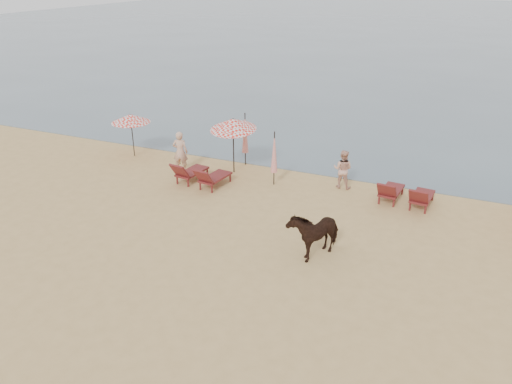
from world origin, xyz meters
TOP-DOWN VIEW (x-y plane):
  - ground at (0.00, 0.00)m, footprint 120.00×120.00m
  - sea at (0.00, 80.00)m, footprint 160.00×140.00m
  - lounger_cluster_left at (-3.40, 6.99)m, footprint 2.13×2.07m
  - lounger_cluster_right at (4.74, 8.43)m, footprint 2.04×1.97m
  - umbrella_open_left_a at (-8.07, 8.81)m, footprint 1.83×1.83m
  - umbrella_open_left_b at (-2.73, 8.83)m, footprint 2.01×2.05m
  - umbrella_closed_left at (-2.65, 9.90)m, footprint 0.30×0.30m
  - umbrella_closed_right at (-0.59, 8.25)m, footprint 0.28×0.28m
  - cow at (2.59, 3.63)m, footprint 1.51×2.02m
  - beachgoer_left at (-4.93, 7.98)m, footprint 0.76×0.59m
  - beachgoer_right_a at (2.11, 9.08)m, footprint 0.79×0.62m

SIDE VIEW (x-z plane):
  - ground at x=0.00m, z-range 0.00..0.00m
  - sea at x=0.00m, z-range -0.03..0.03m
  - lounger_cluster_right at x=4.74m, z-range 0.13..0.80m
  - lounger_cluster_left at x=-3.40m, z-range 0.13..0.82m
  - cow at x=2.59m, z-range 0.00..1.55m
  - beachgoer_right_a at x=2.11m, z-range 0.00..1.62m
  - beachgoer_left at x=-4.93m, z-range 0.00..1.85m
  - umbrella_closed_right at x=-0.59m, z-range 0.27..2.59m
  - umbrella_closed_left at x=-2.65m, z-range 0.28..2.73m
  - umbrella_open_left_a at x=-8.07m, z-range 0.83..2.90m
  - umbrella_open_left_b at x=-2.73m, z-range 0.94..3.50m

